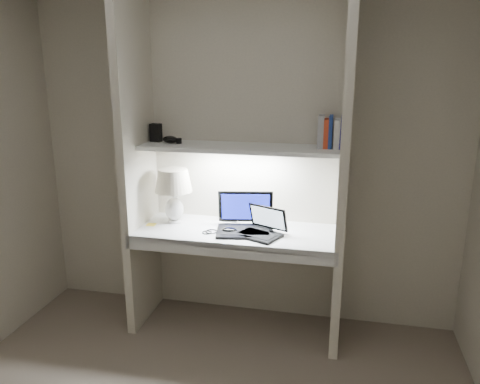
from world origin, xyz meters
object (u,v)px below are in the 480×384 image
(table_lamp, at_px, (174,187))
(laptop_netbook, at_px, (261,228))
(laptop_main, at_px, (245,222))
(book_row, at_px, (333,133))
(speaker, at_px, (231,211))

(table_lamp, height_order, laptop_netbook, table_lamp)
(laptop_main, relative_size, book_row, 2.05)
(laptop_netbook, distance_m, book_row, 0.82)
(table_lamp, bearing_deg, laptop_main, -5.57)
(laptop_main, relative_size, laptop_netbook, 1.19)
(laptop_main, height_order, book_row, book_row)
(table_lamp, xyz_separation_m, laptop_netbook, (0.68, -0.12, -0.23))
(table_lamp, bearing_deg, book_row, 4.22)
(laptop_main, bearing_deg, table_lamp, 163.81)
(laptop_main, bearing_deg, speaker, 119.26)
(laptop_netbook, xyz_separation_m, book_row, (0.45, 0.21, 0.66))
(laptop_netbook, height_order, book_row, book_row)
(speaker, bearing_deg, book_row, -0.13)
(speaker, distance_m, book_row, 0.96)
(laptop_main, height_order, speaker, laptop_main)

